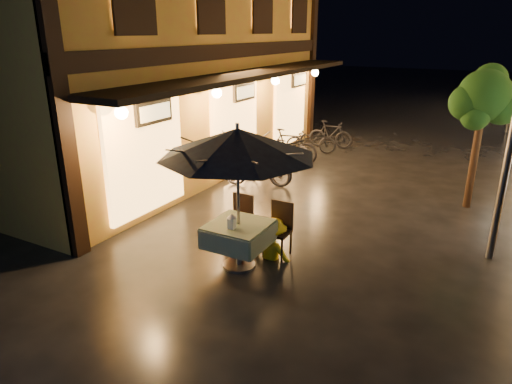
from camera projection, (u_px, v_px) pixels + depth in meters
The scene contains 16 objects.
ground at pixel (287, 266), 7.77m from camera, with size 90.00×90.00×0.00m, color black.
west_building at pixel (162, 33), 12.42m from camera, with size 5.90×11.40×7.40m.
street_tree at pixel (485, 99), 9.59m from camera, with size 1.43×1.20×3.15m.
cafe_table at pixel (239, 234), 7.59m from camera, with size 0.99×0.99×0.78m.
patio_umbrella at pixel (237, 143), 7.07m from camera, with size 2.53×2.53×2.46m.
cafe_chair_left at pixel (241, 218), 8.40m from camera, with size 0.42×0.42×0.97m.
cafe_chair_right at pixel (280, 226), 8.04m from camera, with size 0.42×0.42×0.97m.
table_lantern at pixel (232, 220), 7.31m from camera, with size 0.16×0.16×0.25m.
person_orange at pixel (237, 213), 8.14m from camera, with size 0.69×0.54×1.42m, color orange.
person_yellow at pixel (273, 220), 7.88m from camera, with size 0.91×0.52×1.41m, color yellow.
bicycle_0 at pixel (258, 168), 11.64m from camera, with size 0.62×1.77×0.93m, color #212128.
bicycle_1 at pixel (266, 166), 11.87m from camera, with size 0.43×1.51×0.91m, color black.
bicycle_2 at pixel (287, 147), 13.83m from camera, with size 0.59×1.69×0.89m, color black.
bicycle_3 at pixel (289, 146), 13.62m from camera, with size 0.49×1.73×1.04m, color black.
bicycle_4 at pixel (311, 141), 14.76m from camera, with size 0.56×1.61×0.84m, color black.
bicycle_5 at pixel (330, 134), 15.52m from camera, with size 0.42×1.50×0.90m, color black.
Camera 1 is at (2.84, -6.30, 3.80)m, focal length 32.00 mm.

